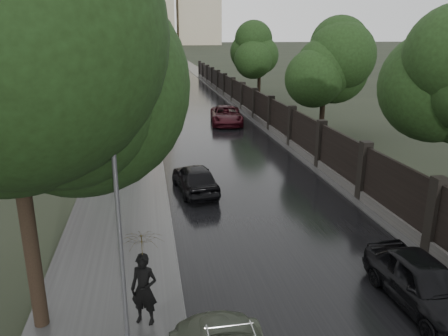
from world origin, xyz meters
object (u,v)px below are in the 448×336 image
tree_left_near (6,71)px  lamp_post (121,256)px  tree_left_far (103,59)px  hatchback_left (195,178)px  car_right_near (423,283)px  tree_right_c (260,55)px  traffic_light (153,103)px  car_right_far (226,115)px  pedestrian_umbrella (142,252)px  tree_right_b (325,68)px

tree_left_near → lamp_post: bearing=-34.3°
tree_left_far → hatchback_left: 19.03m
tree_left_near → car_right_near: 11.57m
tree_right_c → car_right_near: size_ratio=1.71×
traffic_light → car_right_far: 6.91m
tree_left_near → car_right_far: bearing=69.7°
traffic_light → hatchback_left: 12.90m
car_right_near → hatchback_left: bearing=115.4°
car_right_far → pedestrian_umbrella: size_ratio=1.81×
traffic_light → pedestrian_umbrella: traffic_light is taller
lamp_post → traffic_light: bearing=87.3°
hatchback_left → pedestrian_umbrella: 10.07m
tree_left_far → car_right_far: 10.86m
hatchback_left → tree_right_c: bearing=-117.3°
hatchback_left → tree_left_far: bearing=-80.3°
car_right_near → car_right_far: size_ratio=0.77×
tree_left_near → hatchback_left: 11.99m
car_right_far → pedestrian_umbrella: pedestrian_umbrella is taller
tree_left_near → pedestrian_umbrella: (2.59, -0.38, -4.29)m
car_right_near → pedestrian_umbrella: pedestrian_umbrella is taller
traffic_light → hatchback_left: traffic_light is taller
traffic_light → hatchback_left: (1.63, -12.69, -1.71)m
tree_right_c → tree_left_near: bearing=-112.2°
tree_right_b → lamp_post: 24.33m
lamp_post → car_right_near: (7.84, 0.75, -1.97)m
tree_left_near → tree_right_b: 24.31m
lamp_post → tree_left_near: bearing=145.7°
tree_right_b → tree_left_far: bearing=152.7°
tree_right_c → traffic_light: 19.26m
tree_right_c → car_right_far: tree_right_c is taller
tree_right_c → lamp_post: 40.67m
traffic_light → pedestrian_umbrella: bearing=-91.8°
tree_left_near → tree_right_c: bearing=67.8°
tree_left_far → tree_right_c: tree_left_far is taller
lamp_post → car_right_near: size_ratio=1.24×
tree_right_c → hatchback_left: 29.81m
hatchback_left → tree_right_b: bearing=-143.5°
tree_left_far → tree_right_b: 17.45m
tree_left_near → car_right_far: tree_left_near is taller
tree_left_far → car_right_near: tree_left_far is taller
tree_right_b → lamp_post: (-12.90, -20.50, -2.28)m
tree_right_c → hatchback_left: (-10.17, -27.69, -4.26)m
tree_left_near → hatchback_left: tree_left_near is taller
tree_left_near → traffic_light: tree_left_near is taller
tree_left_far → traffic_light: bearing=-53.5°
tree_left_far → tree_right_b: bearing=-27.3°
hatchback_left → car_right_far: size_ratio=0.76×
tree_left_near → tree_right_c: tree_left_near is taller
tree_left_near → tree_left_far: size_ratio=1.24×
tree_right_c → lamp_post: tree_right_c is taller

